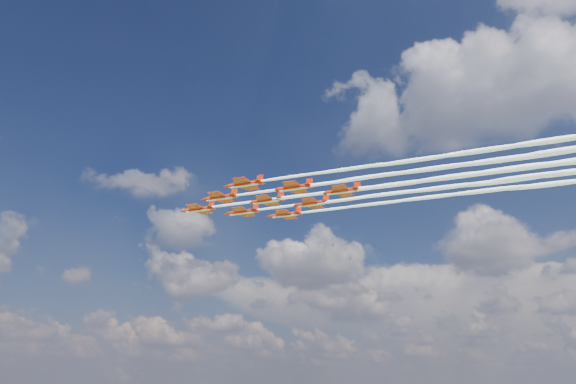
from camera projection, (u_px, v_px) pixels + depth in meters
jet_lead at (418, 181)px, 131.68m from camera, size 122.74×29.41×2.63m
jet_row2_port at (460, 165)px, 122.48m from camera, size 122.74×29.41×2.63m
jet_row2_starb at (465, 185)px, 133.98m from camera, size 122.74×29.41×2.63m
jet_row3_port at (508, 147)px, 113.29m from camera, size 122.74×29.41×2.63m
jet_row3_centre at (509, 170)px, 124.78m from camera, size 122.74×29.41×2.63m
jet_row3_starb at (510, 188)px, 136.28m from camera, size 122.74×29.41×2.63m
jet_row4_port at (561, 152)px, 115.59m from camera, size 122.74×29.41×2.63m
jet_row4_starb at (557, 174)px, 127.08m from camera, size 122.74×29.41×2.63m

